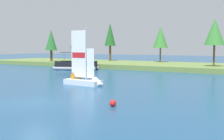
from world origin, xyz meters
TOP-DOWN VIEW (x-y plane):
  - ground_plane at (0.00, 0.00)m, footprint 200.00×200.00m
  - shore_bank at (0.00, 31.48)m, footprint 80.00×13.44m
  - shoreline_tree_left at (-25.36, 35.77)m, footprint 3.41×3.41m
  - shoreline_tree_midleft at (-24.82, 27.26)m, footprint 2.16×2.16m
  - shoreline_tree_centre at (-16.85, 35.27)m, footprint 2.12×2.12m
  - shoreline_tree_midright at (-6.53, 35.70)m, footprint 2.64×2.64m
  - shoreline_tree_right at (4.24, 28.93)m, footprint 2.77×2.77m
  - wooden_dock at (-14.08, 22.97)m, footprint 1.71×4.59m
  - sailboat at (-1.95, 7.98)m, footprint 4.16×1.47m
  - pontoon_boat at (-13.80, 21.01)m, footprint 6.84×4.46m
  - channel_buoy at (4.78, 1.40)m, footprint 0.39×0.39m

SIDE VIEW (x-z plane):
  - ground_plane at x=0.00m, z-range 0.00..0.00m
  - channel_buoy at x=4.78m, z-range 0.00..0.39m
  - wooden_dock at x=-14.08m, z-range 0.00..0.51m
  - shore_bank at x=0.00m, z-range 0.00..0.71m
  - sailboat at x=-1.95m, z-range -2.31..3.23m
  - pontoon_boat at x=-13.80m, z-range -0.65..1.99m
  - shoreline_tree_midleft at x=-24.82m, z-range 1.69..7.60m
  - shoreline_tree_left at x=-25.36m, z-range 1.85..7.60m
  - shoreline_tree_midright at x=-6.53m, z-range 1.97..8.30m
  - shoreline_tree_right at x=4.24m, z-range 2.17..8.76m
  - shoreline_tree_centre at x=-16.85m, z-range 2.07..9.42m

